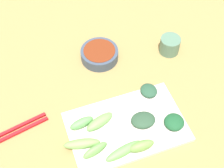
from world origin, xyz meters
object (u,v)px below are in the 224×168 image
(sauce_bowl, at_px, (100,54))
(chopsticks, at_px, (5,136))
(tea_cup, at_px, (170,45))
(serving_plate, at_px, (126,127))

(sauce_bowl, bearing_deg, chopsticks, -61.33)
(chopsticks, relative_size, tea_cup, 3.81)
(sauce_bowl, distance_m, tea_cup, 0.21)
(serving_plate, height_order, tea_cup, tea_cup)
(serving_plate, height_order, chopsticks, serving_plate)
(tea_cup, bearing_deg, sauce_bowl, -101.88)
(sauce_bowl, relative_size, chopsticks, 0.49)
(sauce_bowl, height_order, chopsticks, sauce_bowl)
(sauce_bowl, bearing_deg, serving_plate, -2.49)
(chopsticks, height_order, tea_cup, tea_cup)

